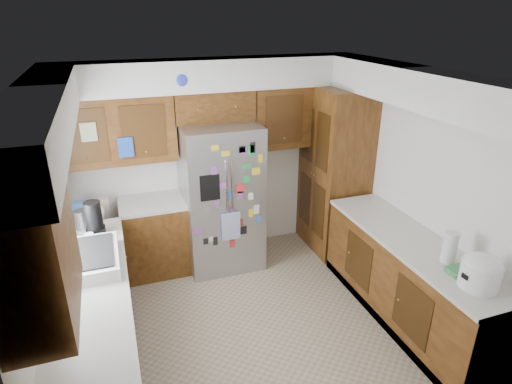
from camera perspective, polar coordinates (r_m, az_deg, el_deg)
floor at (r=4.69m, az=-0.32°, el=-16.56°), size 3.60×3.60×0.00m
room_shell at (r=4.10m, az=-3.45°, el=6.47°), size 3.64×3.24×2.52m
left_counter_run at (r=4.30m, az=-18.52°, el=-14.93°), size 1.36×3.20×0.92m
right_counter_run at (r=4.73m, az=19.50°, el=-11.37°), size 0.63×2.25×0.92m
pantry at (r=5.62m, az=10.40°, el=2.77°), size 0.60×0.90×2.15m
fridge at (r=5.20m, az=-4.64°, el=-0.69°), size 0.90×0.79×1.80m
bridge_cabinet at (r=5.09m, az=-5.70°, el=11.45°), size 0.96×0.34×0.35m
fridge_top_items at (r=4.95m, az=-7.50°, el=14.74°), size 0.82×0.34×0.31m
sink_assembly at (r=4.06m, az=-21.51°, el=-8.29°), size 0.52×0.70×0.37m
left_counter_clutter at (r=4.69m, az=-21.12°, el=-3.04°), size 0.37×0.83×0.38m
rice_cooker at (r=3.92m, az=27.84°, el=-9.27°), size 0.33×0.32×0.28m
paper_towel at (r=4.18m, az=24.42°, el=-6.70°), size 0.13×0.13×0.29m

